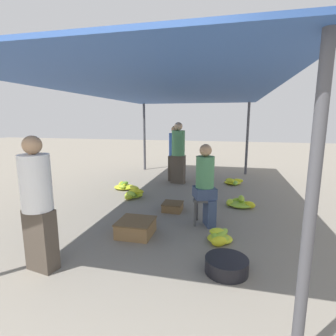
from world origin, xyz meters
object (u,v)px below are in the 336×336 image
object	(u,v)px
banana_pile_left_1	(124,186)
shopper_walking_far	(178,152)
vendor_foreground	(38,203)
crate_mid	(136,228)
banana_pile_right_0	(219,237)
stool	(204,203)
basin_black	(227,265)
banana_pile_left_0	(134,194)
banana_pile_right_1	(240,203)
shopper_walking_mid	(175,153)
crate_near	(173,207)
vendor_seated	(206,183)
banana_pile_right_2	(233,182)

from	to	relation	value
banana_pile_left_1	shopper_walking_far	distance (m)	1.74
vendor_foreground	crate_mid	distance (m)	1.53
shopper_walking_far	banana_pile_right_0	bearing A→B (deg)	-69.31
stool	basin_black	xyz separation A→B (m)	(0.40, -1.37, -0.28)
banana_pile_left_0	banana_pile_right_1	distance (m)	2.32
shopper_walking_mid	shopper_walking_far	distance (m)	0.28
banana_pile_right_0	stool	bearing A→B (deg)	114.41
basin_black	crate_near	world-z (taller)	basin_black
banana_pile_right_0	shopper_walking_far	world-z (taller)	shopper_walking_far
stool	banana_pile_left_1	distance (m)	2.88
crate_mid	shopper_walking_far	distance (m)	3.50
banana_pile_right_1	shopper_walking_far	xyz separation A→B (m)	(-1.61, 1.66, 0.80)
basin_black	shopper_walking_far	xyz separation A→B (m)	(-1.39, 4.12, 0.79)
vendor_seated	banana_pile_right_2	size ratio (longest dim) A/B	2.66
banana_pile_right_0	crate_mid	xyz separation A→B (m)	(-1.26, -0.05, 0.04)
banana_pile_right_1	crate_mid	xyz separation A→B (m)	(-1.60, -1.75, 0.05)
vendor_foreground	crate_near	world-z (taller)	vendor_foreground
basin_black	banana_pile_left_0	world-z (taller)	banana_pile_left_0
stool	crate_mid	size ratio (longest dim) A/B	0.87
crate_near	shopper_walking_mid	distance (m)	2.61
vendor_foreground	basin_black	distance (m)	2.30
banana_pile_left_0	banana_pile_left_1	world-z (taller)	banana_pile_left_0
vendor_seated	banana_pile_left_0	world-z (taller)	vendor_seated
vendor_seated	banana_pile_right_0	size ratio (longest dim) A/B	2.83
crate_near	shopper_walking_mid	size ratio (longest dim) A/B	0.24
vendor_seated	banana_pile_left_1	xyz separation A→B (m)	(-2.24, 1.82, -0.64)
crate_near	banana_pile_right_1	bearing A→B (deg)	23.83
banana_pile_right_0	banana_pile_right_1	world-z (taller)	banana_pile_right_1
basin_black	banana_pile_right_2	world-z (taller)	basin_black
banana_pile_left_1	shopper_walking_mid	distance (m)	1.76
shopper_walking_far	banana_pile_left_0	bearing A→B (deg)	-113.92
banana_pile_right_0	crate_mid	bearing A→B (deg)	-177.89
vendor_foreground	stool	size ratio (longest dim) A/B	3.41
stool	shopper_walking_far	world-z (taller)	shopper_walking_far
basin_black	crate_mid	distance (m)	1.54
vendor_seated	shopper_walking_far	size ratio (longest dim) A/B	0.81
banana_pile_right_0	vendor_seated	bearing A→B (deg)	113.17
stool	crate_near	size ratio (longest dim) A/B	1.23
basin_black	banana_pile_left_0	bearing A→B (deg)	129.86
banana_pile_left_1	banana_pile_left_0	bearing A→B (deg)	-52.07
banana_pile_right_0	banana_pile_right_2	distance (m)	3.60
banana_pile_left_0	banana_pile_right_0	world-z (taller)	banana_pile_left_0
vendor_seated	shopper_walking_far	xyz separation A→B (m)	(-1.01, 2.75, 0.15)
crate_mid	shopper_walking_far	size ratio (longest dim) A/B	0.32
banana_pile_left_1	crate_near	world-z (taller)	banana_pile_left_1
stool	basin_black	bearing A→B (deg)	-73.73
banana_pile_right_2	shopper_walking_far	distance (m)	1.72
stool	banana_pile_right_1	size ratio (longest dim) A/B	0.77
shopper_walking_mid	stool	bearing A→B (deg)	-69.19
basin_black	shopper_walking_far	bearing A→B (deg)	108.65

